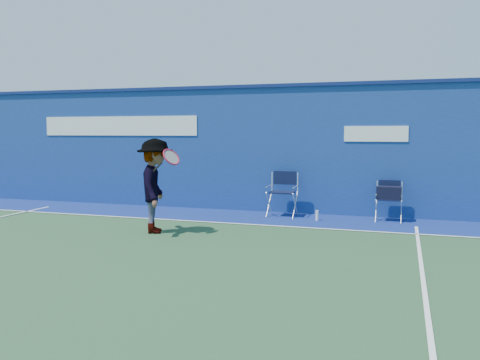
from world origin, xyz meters
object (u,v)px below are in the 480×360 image
(water_bottle, at_px, (317,216))
(directors_chair_right, at_px, (389,204))
(directors_chair_left, at_px, (282,202))
(tennis_player, at_px, (155,186))

(water_bottle, bearing_deg, directors_chair_right, 16.31)
(directors_chair_left, height_order, water_bottle, directors_chair_left)
(directors_chair_right, bearing_deg, tennis_player, -147.93)
(directors_chair_left, bearing_deg, tennis_player, -126.17)
(directors_chair_left, distance_m, tennis_player, 3.27)
(directors_chair_left, height_order, tennis_player, tennis_player)
(directors_chair_right, xyz_separation_m, tennis_player, (-4.26, -2.67, 0.54))
(directors_chair_right, height_order, water_bottle, directors_chair_right)
(directors_chair_left, xyz_separation_m, water_bottle, (0.87, -0.36, -0.21))
(directors_chair_left, relative_size, tennis_player, 0.56)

